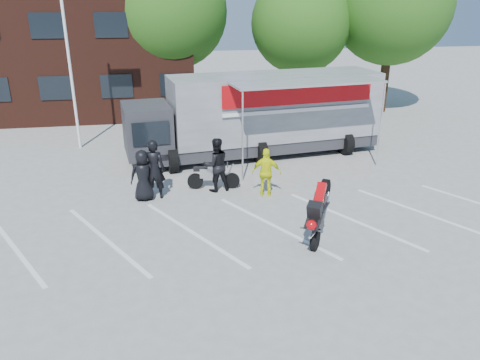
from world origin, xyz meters
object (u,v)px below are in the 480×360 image
object	(u,v)px
tree_left	(170,11)
spectator_hivis	(266,173)
transporter_truck	(263,154)
parked_motorcycle	(214,188)
spectator_leather_a	(143,176)
spectator_leather_b	(154,169)
spectator_leather_c	(216,165)
flagpole	(72,29)
tree_right	(392,5)
tree_mid	(301,23)
stunt_bike_rider	(320,239)

from	to	relation	value
tree_left	spectator_hivis	distance (m)	13.82
transporter_truck	parked_motorcycle	distance (m)	4.28
parked_motorcycle	spectator_leather_a	distance (m)	2.59
spectator_leather_b	spectator_leather_c	xyz separation A→B (m)	(2.09, 0.28, -0.07)
flagpole	tree_right	size ratio (longest dim) A/B	0.88
tree_left	tree_mid	world-z (taller)	tree_left
parked_motorcycle	spectator_leather_b	size ratio (longest dim) A/B	0.93
tree_left	spectator_leather_b	distance (m)	13.15
tree_right	transporter_truck	world-z (taller)	tree_right
spectator_leather_a	spectator_leather_b	bearing A→B (deg)	-167.83
parked_motorcycle	spectator_leather_b	distance (m)	2.30
spectator_leather_b	parked_motorcycle	bearing A→B (deg)	-158.25
tree_mid	spectator_leather_a	xyz separation A→B (m)	(-8.57, -11.38, -4.09)
tree_mid	transporter_truck	size ratio (longest dim) A/B	0.73
tree_mid	tree_right	size ratio (longest dim) A/B	0.84
transporter_truck	spectator_leather_c	size ratio (longest dim) A/B	5.64
flagpole	spectator_leather_c	xyz separation A→B (m)	(5.11, -5.99, -4.11)
flagpole	tree_left	distance (m)	7.37
tree_mid	stunt_bike_rider	distance (m)	16.23
tree_left	spectator_leather_c	bearing A→B (deg)	-85.85
tree_right	spectator_leather_c	bearing A→B (deg)	-136.70
spectator_leather_a	spectator_leather_b	world-z (taller)	spectator_leather_b
stunt_bike_rider	spectator_leather_c	distance (m)	4.76
flagpole	parked_motorcycle	bearing A→B (deg)	-48.94
tree_left	spectator_leather_b	bearing A→B (deg)	-95.66
spectator_leather_a	spectator_leather_c	bearing A→B (deg)	-175.76
spectator_leather_c	spectator_leather_a	bearing A→B (deg)	-1.27
tree_mid	parked_motorcycle	distance (m)	13.39
stunt_bike_rider	spectator_leather_c	bearing A→B (deg)	154.34
tree_right	flagpole	bearing A→B (deg)	-164.52
flagpole	tree_mid	bearing A→B (deg)	23.97
flagpole	parked_motorcycle	world-z (taller)	flagpole
spectator_leather_b	spectator_hivis	distance (m)	3.71
spectator_leather_b	stunt_bike_rider	bearing A→B (deg)	148.55
parked_motorcycle	tree_right	bearing A→B (deg)	-39.65
spectator_leather_a	spectator_hivis	size ratio (longest dim) A/B	1.02
flagpole	tree_left	world-z (taller)	tree_left
spectator_hivis	parked_motorcycle	bearing A→B (deg)	-12.73
spectator_leather_a	spectator_hivis	xyz separation A→B (m)	(4.03, -0.37, -0.02)
flagpole	tree_right	distance (m)	16.88
tree_right	transporter_truck	size ratio (longest dim) A/B	0.86
tree_left	tree_mid	bearing A→B (deg)	-8.13
tree_left	transporter_truck	distance (m)	10.57
transporter_truck	tree_mid	bearing A→B (deg)	55.88
flagpole	tree_right	world-z (taller)	tree_right
parked_motorcycle	spectator_leather_b	xyz separation A→B (m)	(-2.01, -0.48, 1.00)
tree_mid	tree_left	bearing A→B (deg)	171.87
tree_mid	spectator_leather_a	distance (m)	14.82
flagpole	tree_right	xyz separation A→B (m)	(16.24, 4.50, 0.82)
flagpole	spectator_hivis	size ratio (longest dim) A/B	4.82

